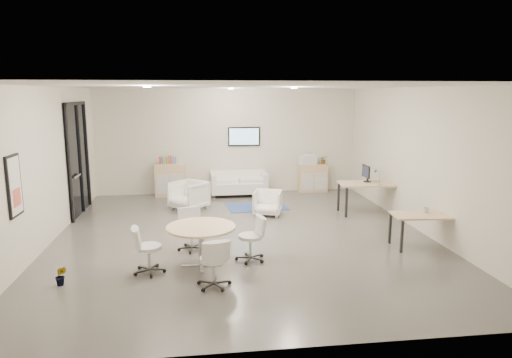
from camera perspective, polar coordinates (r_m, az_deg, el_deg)
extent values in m
cube|color=#56544F|center=(10.14, -1.68, -9.29)|extent=(8.00, 9.00, 0.80)
cube|color=white|center=(9.55, -1.81, 13.89)|extent=(8.00, 9.00, 0.80)
cube|color=beige|center=(14.49, -3.66, 4.87)|extent=(8.00, 0.80, 3.20)
cube|color=beige|center=(4.90, 3.93, -6.75)|extent=(8.00, 0.80, 3.20)
cube|color=beige|center=(10.21, -27.15, 1.25)|extent=(0.80, 9.00, 3.20)
cube|color=beige|center=(10.98, 21.78, 2.25)|extent=(0.80, 9.00, 3.20)
cube|color=black|center=(12.47, -21.37, 2.40)|extent=(0.02, 1.90, 2.85)
cube|color=black|center=(12.36, -21.72, 8.76)|extent=(0.06, 1.90, 0.08)
cube|color=black|center=(11.60, -22.34, 1.75)|extent=(0.06, 0.08, 2.85)
cube|color=black|center=(13.34, -20.36, 2.97)|extent=(0.06, 0.08, 2.85)
cube|color=black|center=(12.61, -21.12, 2.50)|extent=(0.06, 0.07, 2.85)
cube|color=#B2B2B7|center=(12.08, -21.48, 0.34)|extent=(0.04, 0.60, 0.05)
cube|color=black|center=(8.59, -27.99, -0.74)|extent=(0.04, 0.54, 1.04)
cube|color=white|center=(8.58, -27.85, -0.74)|extent=(0.01, 0.46, 0.96)
cube|color=#E35F49|center=(8.62, -27.72, -2.05)|extent=(0.01, 0.32, 0.30)
cube|color=black|center=(14.09, -1.51, 5.34)|extent=(0.98, 0.05, 0.58)
cube|color=#8CC9F3|center=(14.06, -1.50, 5.33)|extent=(0.90, 0.01, 0.50)
cylinder|color=#FFEAC6|center=(8.53, -13.48, 11.17)|extent=(0.14, 0.14, 0.03)
cylinder|color=#FFEAC6|center=(10.21, 4.77, 11.30)|extent=(0.14, 0.14, 0.03)
cylinder|color=#FFEAC6|center=(12.52, -3.16, 11.20)|extent=(0.14, 0.14, 0.03)
cube|color=#D6B481|center=(14.00, -10.72, -0.08)|extent=(0.87, 0.44, 0.98)
cube|color=silver|center=(13.81, -11.58, -0.68)|extent=(0.37, 0.02, 0.59)
cube|color=silver|center=(13.79, -9.92, -0.64)|extent=(0.37, 0.02, 0.59)
cube|color=#D6B481|center=(14.45, 7.09, 0.14)|extent=(0.88, 0.41, 0.88)
cube|color=silver|center=(14.21, 6.50, -0.38)|extent=(0.37, 0.02, 0.53)
cube|color=silver|center=(14.31, 8.07, -0.34)|extent=(0.37, 0.02, 0.53)
cube|color=red|center=(13.92, -11.92, 2.32)|extent=(0.04, 0.14, 0.22)
cube|color=#337FCC|center=(13.92, -11.65, 2.33)|extent=(0.05, 0.14, 0.22)
cube|color=gold|center=(13.91, -11.38, 2.33)|extent=(0.04, 0.14, 0.22)
cube|color=#4CB24C|center=(13.91, -11.12, 2.34)|extent=(0.04, 0.14, 0.22)
cube|color=#CC6619|center=(13.91, -10.85, 2.35)|extent=(0.04, 0.14, 0.22)
cube|color=purple|center=(13.90, -10.58, 2.36)|extent=(0.04, 0.14, 0.22)
cube|color=#E54C7F|center=(13.90, -10.31, 2.36)|extent=(0.04, 0.14, 0.22)
cube|color=teal|center=(13.89, -10.04, 2.37)|extent=(0.04, 0.14, 0.22)
cube|color=white|center=(14.31, 6.49, 2.41)|extent=(0.54, 0.48, 0.28)
cube|color=white|center=(14.29, 6.50, 3.08)|extent=(0.41, 0.36, 0.06)
cube|color=white|center=(13.85, -2.17, -0.98)|extent=(1.69, 0.86, 0.32)
cube|color=white|center=(14.11, -2.30, 0.54)|extent=(1.69, 0.21, 0.32)
cube|color=white|center=(13.78, -5.36, -0.42)|extent=(0.16, 0.84, 0.63)
cube|color=white|center=(13.91, 0.98, -0.26)|extent=(0.16, 0.84, 0.63)
cube|color=navy|center=(12.50, 0.11, -3.47)|extent=(1.70, 1.22, 0.01)
imported|color=white|center=(12.28, -8.42, -1.86)|extent=(1.12, 1.12, 0.84)
imported|color=white|center=(11.61, 1.46, -2.84)|extent=(0.83, 0.80, 0.70)
cube|color=#D6B481|center=(12.08, 13.99, -0.58)|extent=(1.57, 0.88, 0.04)
cube|color=black|center=(11.62, 11.23, -2.90)|extent=(0.05, 0.05, 0.75)
cube|color=black|center=(12.14, 17.57, -2.62)|extent=(0.05, 0.05, 0.75)
cube|color=black|center=(12.22, 10.27, -2.20)|extent=(0.05, 0.05, 0.75)
cube|color=black|center=(12.72, 16.35, -1.96)|extent=(0.05, 0.05, 0.75)
cube|color=#D6B481|center=(9.77, 20.40, -4.27)|extent=(1.35, 0.76, 0.04)
cube|color=black|center=(9.36, 17.77, -6.90)|extent=(0.05, 0.05, 0.64)
cube|color=black|center=(9.92, 24.10, -6.34)|extent=(0.05, 0.05, 0.64)
cube|color=black|center=(9.84, 16.41, -5.96)|extent=(0.05, 0.05, 0.64)
cube|color=black|center=(10.38, 22.52, -5.50)|extent=(0.05, 0.05, 0.64)
cylinder|color=black|center=(12.21, 13.74, -0.30)|extent=(0.20, 0.20, 0.02)
cube|color=black|center=(12.18, 13.77, 0.26)|extent=(0.04, 0.03, 0.24)
cube|color=black|center=(12.14, 13.58, 0.95)|extent=(0.03, 0.50, 0.32)
cylinder|color=#D6B481|center=(8.18, -6.90, -6.00)|extent=(1.23, 1.23, 0.04)
cylinder|color=#B2B2B7|center=(8.29, -6.84, -8.48)|extent=(0.10, 0.10, 0.71)
cube|color=#B2B2B7|center=(8.41, -6.79, -10.66)|extent=(0.72, 0.06, 0.03)
cube|color=#B2B2B7|center=(8.41, -6.79, -10.66)|extent=(0.06, 0.72, 0.03)
imported|color=#3F7F3F|center=(14.43, 8.43, 2.29)|extent=(0.27, 0.30, 0.21)
imported|color=#3F7F3F|center=(8.19, -23.15, -11.66)|extent=(0.20, 0.34, 0.15)
imported|color=white|center=(9.90, 20.49, -3.59)|extent=(0.14, 0.12, 0.13)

